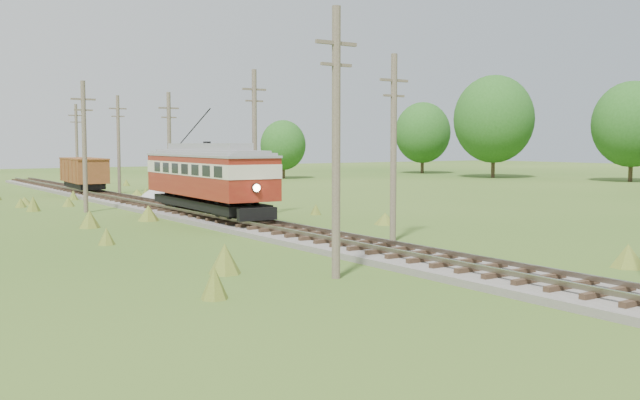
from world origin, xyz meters
TOP-DOWN VIEW (x-y plane):
  - railbed_main at (0.00, 34.00)m, footprint 3.60×96.00m
  - streetcar at (-0.00, 30.93)m, footprint 3.69×13.23m
  - gondola at (0.00, 56.28)m, footprint 3.18×8.29m
  - gravel_pile at (3.59, 48.07)m, footprint 3.18×3.37m
  - utility_pole_r_2 at (3.30, 18.00)m, footprint 1.60×0.30m
  - utility_pole_r_3 at (3.20, 31.00)m, footprint 1.60×0.30m
  - utility_pole_r_4 at (3.00, 44.00)m, footprint 1.60×0.30m
  - utility_pole_r_5 at (3.40, 57.00)m, footprint 1.60×0.30m
  - utility_pole_r_6 at (3.20, 70.00)m, footprint 1.60×0.30m
  - utility_pole_l_a at (-4.20, 12.00)m, footprint 1.60×0.30m
  - utility_pole_l_b at (-4.50, 40.00)m, footprint 1.60×0.30m
  - tree_right_3 at (60.00, 42.00)m, footprint 9.24×9.24m
  - tree_right_4 at (54.00, 58.00)m, footprint 10.50×10.50m
  - tree_right_5 at (56.00, 74.00)m, footprint 8.40×8.40m
  - tree_mid_b at (30.00, 72.00)m, footprint 5.88×5.88m

SIDE VIEW (x-z plane):
  - railbed_main at x=0.00m, z-range -0.09..0.48m
  - gravel_pile at x=3.59m, z-range -0.04..1.12m
  - gondola at x=0.00m, z-range 0.67..3.37m
  - streetcar at x=0.00m, z-range -0.24..5.76m
  - utility_pole_r_4 at x=3.00m, z-range 0.12..8.52m
  - tree_mid_b at x=30.00m, z-range 0.54..8.12m
  - utility_pole_r_2 at x=3.30m, z-range 0.12..8.72m
  - utility_pole_l_b at x=-4.50m, z-range 0.12..8.72m
  - utility_pole_r_6 at x=3.20m, z-range 0.12..8.82m
  - utility_pole_r_5 at x=3.40m, z-range 0.13..9.03m
  - utility_pole_r_3 at x=3.20m, z-range 0.13..9.13m
  - utility_pole_l_a at x=-4.20m, z-range 0.13..9.13m
  - tree_right_5 at x=56.00m, z-range 0.78..11.60m
  - tree_right_3 at x=60.00m, z-range 0.86..12.77m
  - tree_right_4 at x=54.00m, z-range 0.98..14.51m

